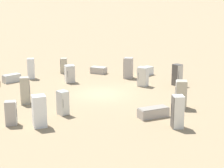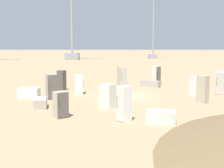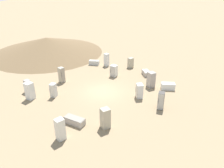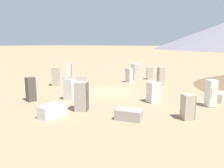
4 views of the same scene
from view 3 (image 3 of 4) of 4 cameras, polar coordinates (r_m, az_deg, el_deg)
The scene contains 18 objects.
ground_plane at distance 24.50m, azimuth -2.33°, elevation -2.09°, with size 1000.00×1000.00×0.00m, color #9E8460.
dirt_mound at distance 38.76m, azimuth -16.62°, elevation 9.69°, with size 18.44×18.44×2.57m.
discarded_fridge_0 at distance 28.11m, azimuth 0.47°, elevation 3.47°, with size 1.06×1.06×1.48m.
discarded_fridge_1 at distance 24.31m, azimuth -20.71°, elevation -1.69°, with size 1.04×1.04×1.85m.
discarded_fridge_2 at distance 28.88m, azimuth 8.92°, elevation 2.84°, with size 1.01×1.56×0.61m.
discarded_fridge_3 at distance 31.01m, azimuth 4.88°, elevation 5.55°, with size 0.89×0.88×1.42m.
discarded_fridge_4 at distance 27.11m, azimuth -13.04°, elevation 2.34°, with size 0.85×0.85×1.88m.
discarded_fridge_5 at distance 18.58m, azimuth -1.78°, elevation -8.90°, with size 0.95×0.96×1.86m.
discarded_fridge_6 at distance 25.65m, azimuth 10.17°, elevation 1.14°, with size 0.99×1.01×1.83m.
discarded_fridge_7 at distance 31.48m, azimuth -1.43°, elevation 6.34°, with size 0.82×0.82×1.82m.
discarded_fridge_8 at distance 32.16m, azimuth -4.71°, elevation 5.60°, with size 1.57×0.96×0.66m.
discarded_fridge_9 at distance 21.62m, azimuth 12.66°, elevation -4.25°, with size 0.77×0.85×1.76m.
discarded_fridge_10 at distance 25.95m, azimuth -21.17°, elevation -0.50°, with size 0.84×0.84×1.43m.
discarded_fridge_11 at distance 17.81m, azimuth -13.41°, elevation -11.43°, with size 0.88×0.88×1.89m.
discarded_fridge_12 at distance 24.01m, azimuth -15.08°, elevation -1.62°, with size 0.71×0.77×1.53m.
discarded_fridge_13 at distance 19.61m, azimuth -9.77°, elevation -9.42°, with size 2.02×1.61×0.62m.
discarded_fridge_14 at distance 25.73m, azimuth 14.42°, elevation -0.56°, with size 1.62×0.95×0.75m.
discarded_fridge_15 at distance 23.20m, azimuth 7.16°, elevation -1.82°, with size 0.73×0.85×1.57m.
Camera 3 is at (-0.29, 21.57, 11.62)m, focal length 35.00 mm.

